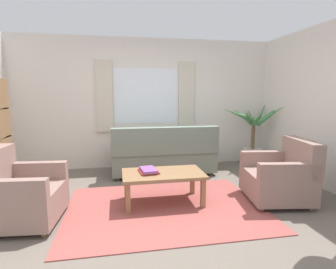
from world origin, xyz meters
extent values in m
plane|color=#6B6056|center=(0.00, 0.00, 0.00)|extent=(6.24, 6.24, 0.00)
cube|color=silver|center=(0.00, 2.26, 1.30)|extent=(5.32, 0.12, 2.60)
cube|color=white|center=(0.00, 2.20, 1.45)|extent=(1.30, 0.01, 1.10)
cube|color=beige|center=(-0.83, 2.17, 1.45)|extent=(0.32, 0.06, 1.40)
cube|color=beige|center=(0.83, 2.17, 1.45)|extent=(0.32, 0.06, 1.40)
cube|color=#9E4C47|center=(0.00, 0.00, 0.01)|extent=(2.55, 1.92, 0.01)
cube|color=slate|center=(0.24, 1.61, 0.25)|extent=(1.90, 0.80, 0.38)
cube|color=slate|center=(0.24, 1.29, 0.68)|extent=(1.90, 0.20, 0.48)
cube|color=slate|center=(1.11, 1.61, 0.56)|extent=(0.16, 0.80, 0.24)
cube|color=slate|center=(-0.63, 1.61, 0.56)|extent=(0.16, 0.80, 0.24)
cylinder|color=olive|center=(1.09, 1.91, 0.03)|extent=(0.06, 0.06, 0.06)
cylinder|color=olive|center=(-0.61, 1.91, 0.03)|extent=(0.06, 0.06, 0.06)
cylinder|color=olive|center=(1.09, 1.31, 0.03)|extent=(0.06, 0.06, 0.06)
cylinder|color=olive|center=(-0.61, 1.31, 0.03)|extent=(0.06, 0.06, 0.06)
cube|color=gray|center=(-1.69, -0.10, 0.24)|extent=(0.87, 0.91, 0.36)
cube|color=gray|center=(-1.72, -0.46, 0.53)|extent=(0.81, 0.19, 0.22)
cube|color=gray|center=(-1.65, 0.26, 0.53)|extent=(0.81, 0.19, 0.22)
cylinder|color=olive|center=(-1.40, -0.47, 0.03)|extent=(0.05, 0.05, 0.06)
cylinder|color=olive|center=(-1.34, 0.21, 0.03)|extent=(0.05, 0.05, 0.06)
cylinder|color=olive|center=(-1.97, 0.27, 0.03)|extent=(0.05, 0.05, 0.06)
cube|color=gray|center=(1.58, -0.04, 0.24)|extent=(0.92, 0.95, 0.36)
cube|color=gray|center=(1.90, -0.09, 0.65)|extent=(0.30, 0.86, 0.46)
cube|color=gray|center=(1.63, 0.32, 0.53)|extent=(0.81, 0.24, 0.22)
cube|color=gray|center=(1.52, -0.40, 0.53)|extent=(0.81, 0.24, 0.22)
cylinder|color=olive|center=(1.31, 0.34, 0.03)|extent=(0.05, 0.05, 0.06)
cylinder|color=olive|center=(1.21, -0.33, 0.03)|extent=(0.05, 0.05, 0.06)
cylinder|color=olive|center=(1.94, 0.25, 0.03)|extent=(0.05, 0.05, 0.06)
cylinder|color=olive|center=(1.84, -0.42, 0.03)|extent=(0.05, 0.05, 0.06)
cube|color=olive|center=(0.00, 0.17, 0.42)|extent=(1.10, 0.64, 0.04)
cube|color=olive|center=(-0.49, -0.09, 0.20)|extent=(0.06, 0.06, 0.40)
cube|color=olive|center=(0.49, -0.09, 0.20)|extent=(0.06, 0.06, 0.40)
cube|color=olive|center=(-0.49, 0.43, 0.20)|extent=(0.06, 0.06, 0.40)
cube|color=olive|center=(0.49, 0.43, 0.20)|extent=(0.06, 0.06, 0.40)
cube|color=#B23833|center=(-0.19, 0.21, 0.45)|extent=(0.28, 0.31, 0.02)
cube|color=#7F478C|center=(-0.20, 0.21, 0.48)|extent=(0.23, 0.34, 0.03)
cylinder|color=#B7B2A8|center=(2.17, 1.79, 0.18)|extent=(0.41, 0.41, 0.36)
cylinder|color=brown|center=(2.17, 1.79, 0.60)|extent=(0.07, 0.07, 0.49)
cone|color=#47894C|center=(2.50, 1.76, 1.08)|extent=(0.59, 0.16, 0.49)
cone|color=#47894C|center=(2.45, 2.00, 1.09)|extent=(0.52, 0.46, 0.53)
cone|color=#47894C|center=(2.22, 2.02, 1.02)|extent=(0.16, 0.45, 0.38)
cone|color=#47894C|center=(2.01, 2.00, 1.03)|extent=(0.33, 0.48, 0.38)
cone|color=#47894C|center=(1.85, 1.83, 1.08)|extent=(0.66, 0.19, 0.32)
cone|color=#47894C|center=(1.97, 1.63, 1.03)|extent=(0.41, 0.41, 0.36)
cone|color=#47894C|center=(2.13, 1.55, 1.02)|extent=(0.16, 0.47, 0.36)
cone|color=#47894C|center=(2.43, 1.60, 1.07)|extent=(0.48, 0.42, 0.50)
cube|color=olive|center=(-2.38, 1.22, 0.85)|extent=(0.30, 0.04, 1.70)
camera|label=1|loc=(-0.60, -3.38, 1.51)|focal=29.16mm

